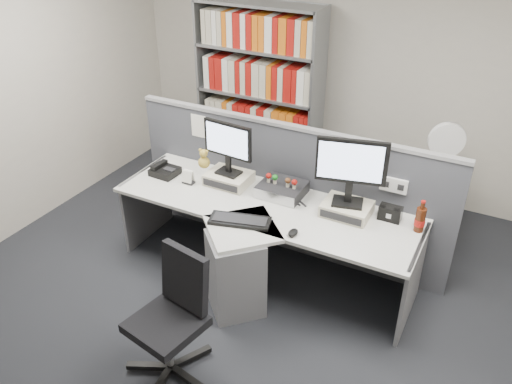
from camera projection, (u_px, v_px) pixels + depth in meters
The scene contains 21 objects.
ground at pixel (218, 330), 4.11m from camera, with size 5.50×5.50×0.00m, color #26272C.
room_shell at pixel (207, 117), 3.20m from camera, with size 5.04×5.54×2.72m.
partition at pixel (287, 188), 4.73m from camera, with size 3.00×0.08×1.27m.
desk at pixel (253, 243), 4.33m from camera, with size 2.60×1.20×0.72m.
monitor_riser_left at pixel (229, 178), 4.64m from camera, with size 0.38×0.31×0.10m.
monitor_riser_right at pixel (347, 209), 4.20m from camera, with size 0.38×0.31×0.10m.
monitor_left at pixel (228, 144), 4.47m from camera, with size 0.47×0.17×0.48m.
monitor_right at pixel (351, 167), 4.01m from camera, with size 0.54×0.23×0.56m.
desktop_pc at pixel (282, 189), 4.47m from camera, with size 0.38×0.34×0.10m.
figurines at pixel (281, 180), 4.41m from camera, with size 0.29×0.05×0.09m.
keyboard at pixel (240, 220), 4.12m from camera, with size 0.52×0.30×0.03m.
mouse at pixel (293, 233), 3.96m from camera, with size 0.07×0.11×0.04m, color black.
desk_phone at pixel (165, 171), 4.79m from camera, with size 0.24×0.22×0.10m.
desk_calendar at pixel (188, 178), 4.64m from camera, with size 0.11×0.08×0.13m.
plush_toy at pixel (204, 160), 4.67m from camera, with size 0.11×0.11×0.19m.
speaker at pixel (390, 213), 4.13m from camera, with size 0.18×0.10×0.12m, color black.
cola_bottle at pixel (420, 220), 3.98m from camera, with size 0.08×0.08×0.27m.
shelving_unit at pixel (259, 97), 5.84m from camera, with size 1.41×0.40×2.00m.
filing_cabinet at pixel (433, 210), 4.97m from camera, with size 0.45×0.61×0.70m.
desk_fan at pixel (446, 144), 4.62m from camera, with size 0.32×0.20×0.55m.
office_chair at pixel (174, 313), 3.55m from camera, with size 0.62×0.61×0.94m.
Camera 1 is at (1.65, -2.51, 3.01)m, focal length 36.63 mm.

